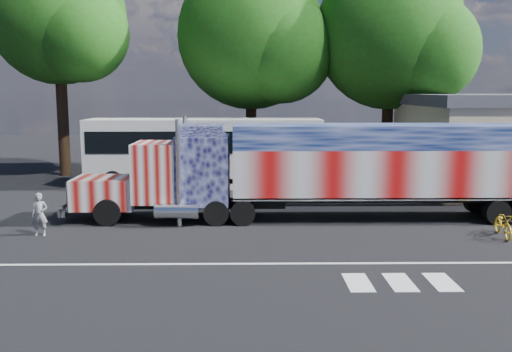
{
  "coord_description": "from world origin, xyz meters",
  "views": [
    {
      "loc": [
        -0.33,
        -20.34,
        5.42
      ],
      "look_at": [
        0.0,
        3.0,
        1.9
      ],
      "focal_mm": 40.0,
      "sensor_mm": 36.0,
      "label": 1
    }
  ],
  "objects_px": {
    "bicycle": "(503,224)",
    "tree_ne_a": "(393,36)",
    "semi_truck": "(330,167)",
    "tree_nw_a": "(60,17)",
    "woman": "(40,214)",
    "coach_bus": "(205,152)",
    "tree_n_mid": "(254,36)"
  },
  "relations": [
    {
      "from": "bicycle",
      "to": "tree_ne_a",
      "type": "relative_size",
      "value": 0.14
    },
    {
      "from": "tree_nw_a",
      "to": "coach_bus",
      "type": "bearing_deg",
      "value": -25.4
    },
    {
      "from": "bicycle",
      "to": "semi_truck",
      "type": "bearing_deg",
      "value": 159.73
    },
    {
      "from": "woman",
      "to": "tree_ne_a",
      "type": "distance_m",
      "value": 24.13
    },
    {
      "from": "semi_truck",
      "to": "bicycle",
      "type": "relative_size",
      "value": 10.99
    },
    {
      "from": "semi_truck",
      "to": "tree_ne_a",
      "type": "distance_m",
      "value": 15.31
    },
    {
      "from": "tree_ne_a",
      "to": "woman",
      "type": "bearing_deg",
      "value": -137.83
    },
    {
      "from": "coach_bus",
      "to": "tree_ne_a",
      "type": "relative_size",
      "value": 0.98
    },
    {
      "from": "coach_bus",
      "to": "bicycle",
      "type": "height_order",
      "value": "coach_bus"
    },
    {
      "from": "tree_n_mid",
      "to": "tree_ne_a",
      "type": "height_order",
      "value": "tree_n_mid"
    },
    {
      "from": "bicycle",
      "to": "tree_ne_a",
      "type": "height_order",
      "value": "tree_ne_a"
    },
    {
      "from": "coach_bus",
      "to": "tree_n_mid",
      "type": "xyz_separation_m",
      "value": [
        2.82,
        5.72,
        6.9
      ]
    },
    {
      "from": "semi_truck",
      "to": "tree_ne_a",
      "type": "height_order",
      "value": "tree_ne_a"
    },
    {
      "from": "coach_bus",
      "to": "tree_n_mid",
      "type": "distance_m",
      "value": 9.4
    },
    {
      "from": "semi_truck",
      "to": "tree_n_mid",
      "type": "height_order",
      "value": "tree_n_mid"
    },
    {
      "from": "woman",
      "to": "bicycle",
      "type": "xyz_separation_m",
      "value": [
        17.33,
        -0.45,
        -0.33
      ]
    },
    {
      "from": "semi_truck",
      "to": "coach_bus",
      "type": "distance_m",
      "value": 10.32
    },
    {
      "from": "semi_truck",
      "to": "coach_bus",
      "type": "height_order",
      "value": "semi_truck"
    },
    {
      "from": "tree_ne_a",
      "to": "tree_nw_a",
      "type": "height_order",
      "value": "tree_nw_a"
    },
    {
      "from": "semi_truck",
      "to": "tree_nw_a",
      "type": "bearing_deg",
      "value": 139.62
    },
    {
      "from": "semi_truck",
      "to": "woman",
      "type": "relative_size",
      "value": 12.41
    },
    {
      "from": "woman",
      "to": "tree_nw_a",
      "type": "distance_m",
      "value": 18.34
    },
    {
      "from": "semi_truck",
      "to": "tree_nw_a",
      "type": "relative_size",
      "value": 1.42
    },
    {
      "from": "bicycle",
      "to": "tree_ne_a",
      "type": "distance_m",
      "value": 17.8
    },
    {
      "from": "semi_truck",
      "to": "tree_n_mid",
      "type": "xyz_separation_m",
      "value": [
        -3.07,
        14.18,
        6.67
      ]
    },
    {
      "from": "tree_n_mid",
      "to": "tree_ne_a",
      "type": "xyz_separation_m",
      "value": [
        8.69,
        -1.53,
        -0.12
      ]
    },
    {
      "from": "coach_bus",
      "to": "tree_nw_a",
      "type": "xyz_separation_m",
      "value": [
        -9.19,
        4.36,
        7.9
      ]
    },
    {
      "from": "coach_bus",
      "to": "bicycle",
      "type": "xyz_separation_m",
      "value": [
        11.96,
        -11.56,
        -1.5
      ]
    },
    {
      "from": "coach_bus",
      "to": "tree_nw_a",
      "type": "bearing_deg",
      "value": 154.6
    },
    {
      "from": "woman",
      "to": "bicycle",
      "type": "distance_m",
      "value": 17.34
    },
    {
      "from": "tree_n_mid",
      "to": "semi_truck",
      "type": "bearing_deg",
      "value": -77.77
    },
    {
      "from": "coach_bus",
      "to": "tree_ne_a",
      "type": "bearing_deg",
      "value": 19.99
    }
  ]
}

